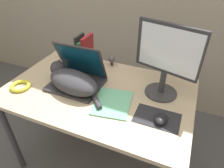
{
  "coord_description": "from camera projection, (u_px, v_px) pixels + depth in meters",
  "views": [
    {
      "loc": [
        0.5,
        -0.56,
        1.51
      ],
      "look_at": [
        0.12,
        0.35,
        0.82
      ],
      "focal_mm": 32.0,
      "sensor_mm": 36.0,
      "label": 1
    }
  ],
  "objects": [
    {
      "name": "mousepad",
      "position": [
        157.0,
        118.0,
        1.1
      ],
      "size": [
        0.25,
        0.16,
        0.0
      ],
      "color": "#232328",
      "rests_on": "desk"
    },
    {
      "name": "cat",
      "position": [
        72.0,
        80.0,
        1.29
      ],
      "size": [
        0.47,
        0.28,
        0.15
      ],
      "color": "#333338",
      "rests_on": "desk"
    },
    {
      "name": "external_monitor",
      "position": [
        167.0,
        59.0,
        1.15
      ],
      "size": [
        0.38,
        0.2,
        0.45
      ],
      "color": "#333338",
      "rests_on": "desk"
    },
    {
      "name": "notepad",
      "position": [
        112.0,
        103.0,
        1.21
      ],
      "size": [
        0.25,
        0.29,
        0.01
      ],
      "color": "#6BBC93",
      "rests_on": "desk"
    },
    {
      "name": "book_row",
      "position": [
        85.0,
        51.0,
        1.55
      ],
      "size": [
        0.09,
        0.16,
        0.24
      ],
      "color": "#232328",
      "rests_on": "desk"
    },
    {
      "name": "webcam",
      "position": [
        112.0,
        60.0,
        1.56
      ],
      "size": [
        0.05,
        0.05,
        0.08
      ],
      "color": "#232328",
      "rests_on": "desk"
    },
    {
      "name": "cable_coil",
      "position": [
        20.0,
        86.0,
        1.33
      ],
      "size": [
        0.14,
        0.14,
        0.03
      ],
      "color": "gold",
      "rests_on": "desk"
    },
    {
      "name": "computer_mouse",
      "position": [
        161.0,
        118.0,
        1.07
      ],
      "size": [
        0.07,
        0.1,
        0.04
      ],
      "color": "black",
      "rests_on": "mousepad"
    },
    {
      "name": "laptop",
      "position": [
        77.0,
        77.0,
        1.35
      ],
      "size": [
        0.34,
        0.28,
        0.28
      ],
      "color": "#2D2D33",
      "rests_on": "desk"
    },
    {
      "name": "desk",
      "position": [
        99.0,
        98.0,
        1.37
      ],
      "size": [
        1.22,
        0.77,
        0.72
      ],
      "color": "tan",
      "rests_on": "ground_plane"
    }
  ]
}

